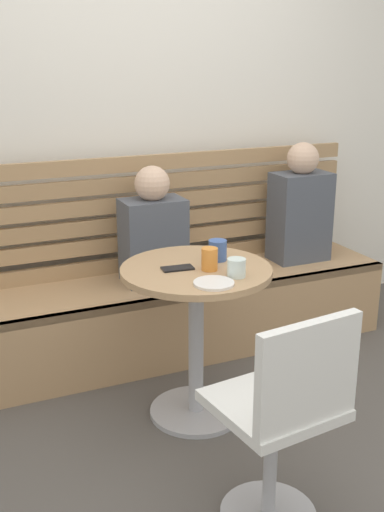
{
  "coord_description": "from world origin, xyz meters",
  "views": [
    {
      "loc": [
        -1.16,
        -1.88,
        1.64
      ],
      "look_at": [
        -0.04,
        0.66,
        0.75
      ],
      "focal_mm": 44.0,
      "sensor_mm": 36.0,
      "label": 1
    }
  ],
  "objects_px": {
    "person_adult": "(300,208)",
    "phone_on_table": "(178,268)",
    "white_chair": "(284,415)",
    "plate_small": "(214,283)",
    "cup_glass_short": "(236,268)",
    "cup_tumbler_orange": "(210,259)",
    "cup_mug_blue": "(218,250)",
    "person_child_left": "(153,231)",
    "cafe_table": "(196,313)",
    "booth_bench": "(160,317)"
  },
  "relations": [
    {
      "from": "person_adult",
      "to": "phone_on_table",
      "type": "height_order",
      "value": "person_adult"
    },
    {
      "from": "white_chair",
      "to": "person_adult",
      "type": "distance_m",
      "value": 1.86
    },
    {
      "from": "plate_small",
      "to": "phone_on_table",
      "type": "height_order",
      "value": "plate_small"
    },
    {
      "from": "person_adult",
      "to": "phone_on_table",
      "type": "xyz_separation_m",
      "value": [
        -1.09,
        -0.68,
        -0.02
      ]
    },
    {
      "from": "cup_glass_short",
      "to": "phone_on_table",
      "type": "relative_size",
      "value": 0.57
    },
    {
      "from": "cup_tumbler_orange",
      "to": "plate_small",
      "type": "bearing_deg",
      "value": -109.96
    },
    {
      "from": "white_chair",
      "to": "cup_tumbler_orange",
      "type": "distance_m",
      "value": 0.83
    },
    {
      "from": "white_chair",
      "to": "cup_mug_blue",
      "type": "distance_m",
      "value": 0.94
    },
    {
      "from": "white_chair",
      "to": "person_adult",
      "type": "xyz_separation_m",
      "value": [
        1.04,
        1.51,
        0.29
      ]
    },
    {
      "from": "person_child_left",
      "to": "white_chair",
      "type": "bearing_deg",
      "value": -93.36
    },
    {
      "from": "person_adult",
      "to": "cup_tumbler_orange",
      "type": "relative_size",
      "value": 7.16
    },
    {
      "from": "cafe_table",
      "to": "phone_on_table",
      "type": "distance_m",
      "value": 0.24
    },
    {
      "from": "cup_tumbler_orange",
      "to": "plate_small",
      "type": "distance_m",
      "value": 0.19
    },
    {
      "from": "phone_on_table",
      "to": "cup_mug_blue",
      "type": "bearing_deg",
      "value": -73.54
    },
    {
      "from": "plate_small",
      "to": "person_child_left",
      "type": "bearing_deg",
      "value": 85.18
    },
    {
      "from": "cafe_table",
      "to": "cup_mug_blue",
      "type": "distance_m",
      "value": 0.31
    },
    {
      "from": "plate_small",
      "to": "booth_bench",
      "type": "bearing_deg",
      "value": 83.68
    },
    {
      "from": "person_adult",
      "to": "cup_mug_blue",
      "type": "height_order",
      "value": "person_adult"
    },
    {
      "from": "cup_tumbler_orange",
      "to": "plate_small",
      "type": "xyz_separation_m",
      "value": [
        -0.06,
        -0.17,
        -0.04
      ]
    },
    {
      "from": "person_adult",
      "to": "cup_mug_blue",
      "type": "relative_size",
      "value": 7.54
    },
    {
      "from": "cafe_table",
      "to": "cup_glass_short",
      "type": "relative_size",
      "value": 9.25
    },
    {
      "from": "cup_glass_short",
      "to": "cup_mug_blue",
      "type": "bearing_deg",
      "value": 83.63
    },
    {
      "from": "booth_bench",
      "to": "cup_mug_blue",
      "type": "bearing_deg",
      "value": -84.71
    },
    {
      "from": "booth_bench",
      "to": "cup_tumbler_orange",
      "type": "bearing_deg",
      "value": -92.86
    },
    {
      "from": "plate_small",
      "to": "cafe_table",
      "type": "bearing_deg",
      "value": 84.14
    },
    {
      "from": "cafe_table",
      "to": "white_chair",
      "type": "distance_m",
      "value": 0.82
    },
    {
      "from": "booth_bench",
      "to": "plate_small",
      "type": "xyz_separation_m",
      "value": [
        -0.1,
        -0.9,
        0.52
      ]
    },
    {
      "from": "person_adult",
      "to": "cup_glass_short",
      "type": "bearing_deg",
      "value": -135.63
    },
    {
      "from": "booth_bench",
      "to": "person_adult",
      "type": "xyz_separation_m",
      "value": [
        0.93,
        0.03,
        0.54
      ]
    },
    {
      "from": "booth_bench",
      "to": "cup_tumbler_orange",
      "type": "xyz_separation_m",
      "value": [
        -0.04,
        -0.72,
        0.57
      ]
    },
    {
      "from": "booth_bench",
      "to": "person_child_left",
      "type": "relative_size",
      "value": 4.19
    },
    {
      "from": "cup_mug_blue",
      "to": "booth_bench",
      "type": "bearing_deg",
      "value": 95.29
    },
    {
      "from": "white_chair",
      "to": "plate_small",
      "type": "bearing_deg",
      "value": 88.94
    },
    {
      "from": "phone_on_table",
      "to": "plate_small",
      "type": "bearing_deg",
      "value": -160.4
    },
    {
      "from": "cafe_table",
      "to": "person_adult",
      "type": "xyz_separation_m",
      "value": [
        1.0,
        0.7,
        0.24
      ]
    },
    {
      "from": "phone_on_table",
      "to": "white_chair",
      "type": "bearing_deg",
      "value": -171.13
    },
    {
      "from": "cafe_table",
      "to": "plate_small",
      "type": "height_order",
      "value": "plate_small"
    },
    {
      "from": "booth_bench",
      "to": "cup_mug_blue",
      "type": "relative_size",
      "value": 28.42
    },
    {
      "from": "person_adult",
      "to": "cup_tumbler_orange",
      "type": "height_order",
      "value": "person_adult"
    },
    {
      "from": "cup_glass_short",
      "to": "phone_on_table",
      "type": "height_order",
      "value": "cup_glass_short"
    },
    {
      "from": "white_chair",
      "to": "person_child_left",
      "type": "relative_size",
      "value": 1.32
    },
    {
      "from": "booth_bench",
      "to": "cup_mug_blue",
      "type": "distance_m",
      "value": 0.84
    },
    {
      "from": "person_adult",
      "to": "cup_tumbler_orange",
      "type": "distance_m",
      "value": 1.22
    },
    {
      "from": "cup_mug_blue",
      "to": "plate_small",
      "type": "xyz_separation_m",
      "value": [
        -0.16,
        -0.28,
        -0.04
      ]
    },
    {
      "from": "booth_bench",
      "to": "phone_on_table",
      "type": "relative_size",
      "value": 19.29
    },
    {
      "from": "cafe_table",
      "to": "person_adult",
      "type": "relative_size",
      "value": 1.03
    },
    {
      "from": "cafe_table",
      "to": "cup_tumbler_orange",
      "type": "bearing_deg",
      "value": -53.21
    },
    {
      "from": "cup_tumbler_orange",
      "to": "booth_bench",
      "type": "bearing_deg",
      "value": 87.14
    },
    {
      "from": "cup_glass_short",
      "to": "person_adult",
      "type": "bearing_deg",
      "value": 44.37
    },
    {
      "from": "cup_tumbler_orange",
      "to": "phone_on_table",
      "type": "height_order",
      "value": "cup_tumbler_orange"
    }
  ]
}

